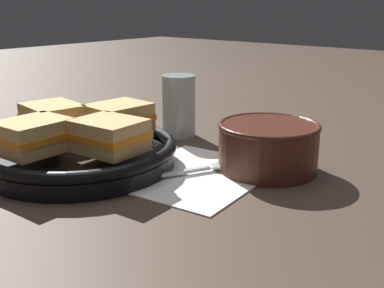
{
  "coord_description": "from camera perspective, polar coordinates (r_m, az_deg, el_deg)",
  "views": [
    {
      "loc": [
        -0.54,
        -0.41,
        0.25
      ],
      "look_at": [
        -0.01,
        0.03,
        0.04
      ],
      "focal_mm": 45.0,
      "sensor_mm": 36.0,
      "label": 1
    }
  ],
  "objects": [
    {
      "name": "napkin",
      "position": [
        0.71,
        0.4,
        -3.58
      ],
      "size": [
        0.24,
        0.21,
        0.0
      ],
      "color": "white",
      "rests_on": "ground_plane"
    },
    {
      "name": "drinking_glass",
      "position": [
        0.9,
        -1.62,
        4.52
      ],
      "size": [
        0.06,
        0.06,
        0.12
      ],
      "color": "silver",
      "rests_on": "ground_plane"
    },
    {
      "name": "sandwich_near_right",
      "position": [
        0.71,
        -18.27,
        0.92
      ],
      "size": [
        0.1,
        0.08,
        0.05
      ],
      "rotation": [
        0.0,
        0.0,
        4.75
      ],
      "color": "#DBB26B",
      "rests_on": "skillet"
    },
    {
      "name": "ground_plane",
      "position": [
        0.73,
        2.58,
        -3.33
      ],
      "size": [
        4.0,
        4.0,
        0.0
      ],
      "primitive_type": "plane",
      "color": "#47382D"
    },
    {
      "name": "sandwich_near_left",
      "position": [
        0.81,
        -16.18,
        2.96
      ],
      "size": [
        0.09,
        0.11,
        0.05
      ],
      "rotation": [
        0.0,
        0.0,
        2.98
      ],
      "color": "#DBB26B",
      "rests_on": "skillet"
    },
    {
      "name": "spoon",
      "position": [
        0.72,
        2.32,
        -2.77
      ],
      "size": [
        0.15,
        0.08,
        0.01
      ],
      "rotation": [
        0.0,
        0.0,
        -0.44
      ],
      "color": "silver",
      "rests_on": "napkin"
    },
    {
      "name": "sandwich_far_right",
      "position": [
        0.79,
        -8.71,
        3.09
      ],
      "size": [
        0.1,
        0.09,
        0.05
      ],
      "rotation": [
        0.0,
        0.0,
        7.79
      ],
      "color": "#DBB26B",
      "rests_on": "skillet"
    },
    {
      "name": "sandwich_far_left",
      "position": [
        0.69,
        -9.79,
        1.01
      ],
      "size": [
        0.09,
        0.1,
        0.05
      ],
      "rotation": [
        0.0,
        0.0,
        6.35
      ],
      "color": "#DBB26B",
      "rests_on": "skillet"
    },
    {
      "name": "skillet",
      "position": [
        0.76,
        -13.03,
        -1.11
      ],
      "size": [
        0.3,
        0.3,
        0.04
      ],
      "color": "black",
      "rests_on": "ground_plane"
    },
    {
      "name": "soup_bowl",
      "position": [
        0.73,
        9.02,
        0.03
      ],
      "size": [
        0.15,
        0.15,
        0.07
      ],
      "color": "#4C2319",
      "rests_on": "ground_plane"
    }
  ]
}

